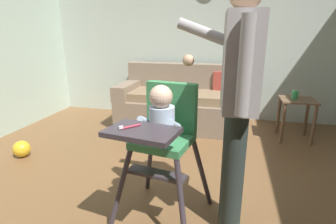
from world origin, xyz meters
The scene contains 8 objects.
ground centered at (0.00, 0.00, -0.05)m, with size 6.31×6.41×0.10m, color brown.
wall_far centered at (0.00, 2.43, 1.36)m, with size 5.51×0.06×2.72m, color #B6C3B7.
couch centered at (-0.17, 1.91, 0.33)m, with size 1.78×0.86×0.86m.
high_chair centered at (0.06, -0.13, 0.69)m, with size 0.69×0.79×0.99m.
adult_standing centered at (0.52, -0.10, 0.91)m, with size 0.53×0.50×1.60m.
toy_ball centered at (-1.67, 0.46, 0.09)m, with size 0.18×0.18×0.18m, color gold.
side_table centered at (1.29, 1.69, 0.38)m, with size 0.40×0.40×0.52m.
sippy_cup centered at (1.25, 1.69, 0.57)m, with size 0.07×0.07×0.10m, color green.
Camera 1 is at (0.49, -1.75, 1.30)m, focal length 28.58 mm.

